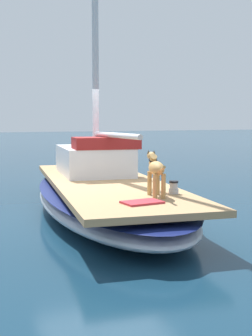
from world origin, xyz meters
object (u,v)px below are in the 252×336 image
(dog_tan, at_px, (156,170))
(deck_towel, at_px, (142,202))
(deck_winch, at_px, (174,188))
(sailboat_main, at_px, (106,197))

(dog_tan, height_order, deck_towel, dog_tan)
(deck_winch, relative_size, deck_towel, 0.38)
(deck_winch, distance_m, deck_towel, 1.00)
(deck_winch, xyz_separation_m, deck_towel, (-0.84, -0.55, -0.08))
(deck_towel, bearing_deg, sailboat_main, 80.97)
(dog_tan, xyz_separation_m, deck_winch, (0.38, 0.09, -0.32))
(sailboat_main, xyz_separation_m, deck_towel, (-0.39, -2.45, 0.34))
(dog_tan, height_order, deck_winch, dog_tan)
(sailboat_main, height_order, deck_winch, deck_winch)
(sailboat_main, bearing_deg, dog_tan, -88.10)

